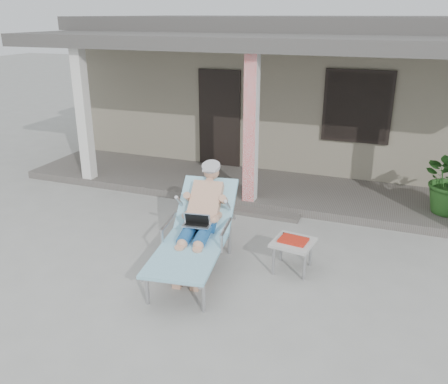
% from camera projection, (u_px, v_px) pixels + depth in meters
% --- Properties ---
extents(ground, '(60.00, 60.00, 0.00)m').
position_uv_depth(ground, '(204.00, 259.00, 6.91)').
color(ground, '#9E9E99').
rests_on(ground, ground).
extents(house, '(10.40, 5.40, 3.30)m').
position_uv_depth(house, '(303.00, 85.00, 12.00)').
color(house, gray).
rests_on(house, ground).
extents(porch_deck, '(10.00, 2.00, 0.15)m').
position_uv_depth(porch_deck, '(263.00, 188.00, 9.51)').
color(porch_deck, '#605B56').
rests_on(porch_deck, ground).
extents(porch_overhang, '(10.00, 2.30, 2.85)m').
position_uv_depth(porch_overhang, '(266.00, 47.00, 8.50)').
color(porch_overhang, silver).
rests_on(porch_overhang, porch_deck).
extents(porch_step, '(2.00, 0.30, 0.07)m').
position_uv_depth(porch_step, '(244.00, 211.00, 8.52)').
color(porch_step, '#605B56').
rests_on(porch_step, ground).
extents(lounger, '(1.10, 2.23, 1.41)m').
position_uv_depth(lounger, '(198.00, 209.00, 6.45)').
color(lounger, '#B7B7BC').
rests_on(lounger, ground).
extents(side_table, '(0.60, 0.60, 0.48)m').
position_uv_depth(side_table, '(293.00, 244.00, 6.49)').
color(side_table, '#B6B5B0').
rests_on(side_table, ground).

